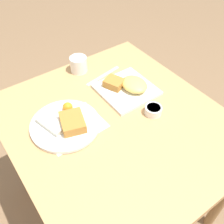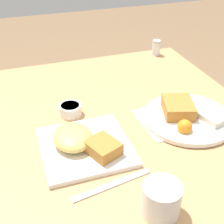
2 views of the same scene
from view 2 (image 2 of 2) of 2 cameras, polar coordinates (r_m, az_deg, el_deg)
The scene contains 8 objects.
dining_table at distance 1.08m, azimuth 1.52°, elevation -4.54°, with size 0.96×0.87×0.75m.
menu_card at distance 1.03m, azimuth 11.85°, elevation -1.01°, with size 0.20×0.25×0.00m.
plate_square_near at distance 0.87m, azimuth -5.37°, elevation -5.68°, with size 0.24×0.24×0.06m.
plate_oval_far at distance 1.01m, azimuth 13.50°, elevation -0.61°, with size 0.29×0.29×0.05m.
sauce_ramekin at distance 1.02m, azimuth -7.62°, elevation 0.46°, with size 0.07×0.07×0.04m.
salt_shaker at distance 1.47m, azimuth 8.07°, elevation 11.41°, with size 0.04×0.04×0.07m.
butter_knife at distance 0.78m, azimuth 0.07°, elevation -13.15°, with size 0.05×0.21×0.00m.
coffee_mug at distance 0.71m, azimuth 9.00°, elevation -15.57°, with size 0.09×0.09×0.08m.
Camera 2 is at (0.80, -0.30, 1.32)m, focal length 50.00 mm.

